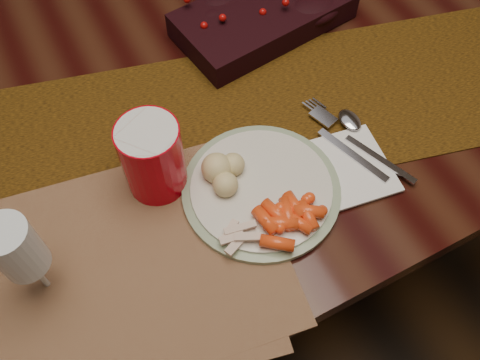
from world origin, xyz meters
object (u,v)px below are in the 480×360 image
centerpiece (264,12)px  mashed_potatoes (226,170)px  baby_carrots (289,213)px  turkey_shreds (234,235)px  placemat_main (121,285)px  napkin (351,166)px  dining_table (201,178)px  wine_glass (27,261)px  dinner_plate (261,189)px  red_cup (153,158)px

centerpiece → mashed_potatoes: bearing=-127.8°
baby_carrots → turkey_shreds: bearing=175.2°
centerpiece → placemat_main: centerpiece is taller
placemat_main → baby_carrots: baby_carrots is taller
napkin → centerpiece: bearing=92.9°
centerpiece → turkey_shreds: bearing=-124.1°
dining_table → placemat_main: (-0.25, -0.33, 0.38)m
napkin → dining_table: bearing=122.6°
placemat_main → mashed_potatoes: (0.21, 0.08, 0.04)m
dining_table → turkey_shreds: bearing=-103.5°
wine_glass → dining_table: bearing=39.7°
mashed_potatoes → wine_glass: bearing=-173.8°
baby_carrots → mashed_potatoes: bearing=116.5°
dinner_plate → dining_table: bearing=88.6°
napkin → turkey_shreds: bearing=-164.0°
turkey_shreds → wine_glass: (-0.26, 0.06, 0.06)m
dining_table → mashed_potatoes: 0.49m
centerpiece → napkin: bearing=-95.6°
dining_table → centerpiece: size_ratio=5.42×
napkin → red_cup: bearing=165.8°
baby_carrots → mashed_potatoes: mashed_potatoes is taller
red_cup → baby_carrots: bearing=-47.2°
baby_carrots → turkey_shreds: size_ratio=1.45×
mashed_potatoes → baby_carrots: bearing=-63.5°
mashed_potatoes → centerpiece: bearing=52.2°
centerpiece → wine_glass: size_ratio=1.98×
dining_table → wine_glass: (-0.35, -0.29, 0.46)m
mashed_potatoes → dining_table: bearing=79.4°
dinner_plate → napkin: size_ratio=1.81×
placemat_main → turkey_shreds: bearing=7.6°
centerpiece → baby_carrots: centerpiece is taller
dining_table → napkin: 0.52m
placemat_main → wine_glass: (-0.09, 0.05, 0.08)m
centerpiece → dining_table: bearing=-168.2°
red_cup → dining_table: bearing=54.8°
centerpiece → red_cup: red_cup is taller
dinner_plate → wine_glass: (-0.34, 0.01, 0.07)m
mashed_potatoes → turkey_shreds: 0.10m
turkey_shreds → wine_glass: wine_glass is taller
placemat_main → centerpiece: bearing=53.1°
baby_carrots → napkin: size_ratio=0.80×
placemat_main → dining_table: bearing=65.1°
placemat_main → dinner_plate: bearing=22.2°
centerpiece → mashed_potatoes: 0.37m
placemat_main → red_cup: 0.19m
baby_carrots → mashed_potatoes: size_ratio=1.29×
placemat_main → red_cup: bearing=62.3°
baby_carrots → mashed_potatoes: 0.12m
centerpiece → turkey_shreds: centerpiece is taller
turkey_shreds → red_cup: 0.16m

